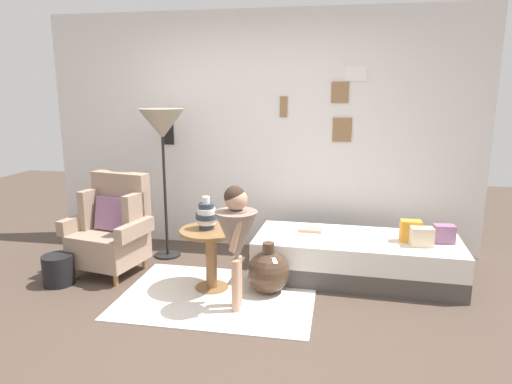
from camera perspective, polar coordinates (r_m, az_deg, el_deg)
ground_plane at (r=3.65m, az=-5.27°, el=-16.34°), size 12.00×12.00×0.00m
gallery_wall at (r=5.12m, az=0.43°, el=7.40°), size 4.80×0.12×2.60m
rug at (r=4.11m, az=-4.73°, el=-12.78°), size 1.67×1.21×0.01m
armchair at (r=4.70m, az=-17.44°, el=-4.36°), size 0.83×0.69×0.97m
daybed at (r=4.51m, az=12.34°, el=-7.99°), size 1.93×0.87×0.40m
pillow_head at (r=4.51m, az=22.37°, el=-4.85°), size 0.19×0.13×0.17m
pillow_mid at (r=4.35m, az=19.94°, el=-5.27°), size 0.21×0.13×0.17m
pillow_back at (r=4.44m, az=18.70°, el=-4.63°), size 0.19×0.13×0.20m
side_table at (r=4.12m, az=-5.63°, el=-6.82°), size 0.55×0.55×0.56m
vase_striped at (r=4.06m, az=-6.20°, el=-2.91°), size 0.19×0.19×0.29m
floor_lamp at (r=4.83m, az=-11.61°, el=7.81°), size 0.47×0.47×1.58m
person_child at (r=3.64m, az=-2.47°, el=-5.11°), size 0.34×0.34×1.04m
book_on_daybed at (r=4.57m, az=6.83°, el=-4.64°), size 0.23×0.17×0.03m
demijohn_near at (r=4.10m, az=1.55°, el=-9.91°), size 0.38×0.38×0.46m
magazine_basket at (r=4.66m, az=-23.41°, el=-8.89°), size 0.28×0.28×0.28m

